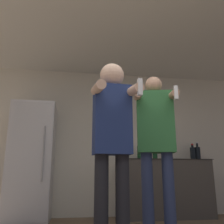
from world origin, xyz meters
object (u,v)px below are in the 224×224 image
bottle_red_label (155,153)px  bottle_brown_liquor (193,153)px  bottle_amber_bourbon (198,153)px  person_man_side (156,138)px  refrigerator (32,161)px  bottle_green_wine (139,152)px  person_woman_foreground (112,135)px

bottle_red_label → bottle_brown_liquor: bearing=-0.0°
bottle_amber_bourbon → person_man_side: person_man_side is taller
bottle_amber_bourbon → refrigerator: bearing=-177.7°
bottle_green_wine → person_man_side: (-0.24, -1.63, -0.00)m
bottle_brown_liquor → bottle_amber_bourbon: bearing=0.0°
bottle_brown_liquor → refrigerator: bearing=-177.6°
refrigerator → bottle_brown_liquor: bearing=2.4°
bottle_amber_bourbon → person_woman_foreground: bearing=-132.3°
bottle_red_label → bottle_green_wine: size_ratio=1.02×
bottle_green_wine → bottle_brown_liquor: size_ratio=1.02×
refrigerator → bottle_brown_liquor: size_ratio=6.08×
bottle_green_wine → bottle_amber_bourbon: 1.07m
refrigerator → person_woman_foreground: size_ratio=1.05×
bottle_green_wine → person_woman_foreground: bearing=-111.1°
bottle_green_wine → bottle_amber_bourbon: bottle_amber_bourbon is taller
bottle_brown_liquor → person_man_side: person_man_side is taller
refrigerator → person_man_side: bearing=-44.9°
bottle_red_label → person_man_side: (-0.52, -1.63, 0.01)m
refrigerator → bottle_green_wine: bearing=3.7°
bottle_green_wine → person_man_side: person_man_side is taller
person_man_side → bottle_brown_liquor: bearing=53.1°
bottle_red_label → person_woman_foreground: person_woman_foreground is taller
bottle_green_wine → bottle_brown_liquor: 0.98m
refrigerator → bottle_green_wine: (1.76, 0.11, 0.16)m
refrigerator → person_woman_foreground: 2.16m
bottle_red_label → bottle_green_wine: (-0.28, -0.00, 0.02)m
bottle_amber_bourbon → person_man_side: (-1.31, -1.63, -0.00)m
bottle_amber_bourbon → person_man_side: bearing=-128.9°
bottle_brown_liquor → bottle_green_wine: bearing=180.0°
person_woman_foreground → bottle_amber_bourbon: bearing=47.7°
refrigerator → bottle_red_label: (2.04, 0.11, 0.15)m
refrigerator → bottle_amber_bourbon: bearing=2.3°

